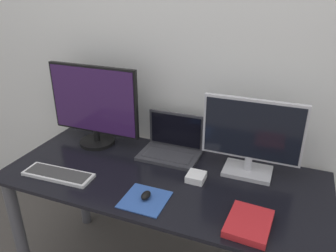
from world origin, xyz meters
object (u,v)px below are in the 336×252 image
Objects in this scene: monitor_right at (251,137)px; laptop at (172,145)px; keyboard at (58,174)px; power_brick at (196,177)px; mouse at (146,195)px; book at (249,223)px; monitor_left at (94,105)px.

monitor_right is 0.45m from laptop.
laptop is 0.60m from keyboard.
monitor_right reaches higher than power_brick.
mouse is (-0.38, -0.38, -0.18)m from monitor_right.
monitor_right is 1.32× the size of keyboard.
book is 2.42× the size of power_brick.
laptop is at bearing 135.15° from power_brick.
book is (0.92, -0.02, 0.01)m from keyboard.
laptop is 0.43m from mouse.
monitor_right is at bearing 23.74° from keyboard.
keyboard is at bearing 178.92° from mouse.
monitor_left is 0.87m from monitor_right.
keyboard is 0.92m from book.
keyboard is (-0.43, -0.42, -0.05)m from laptop.
mouse is (0.48, -0.01, 0.01)m from keyboard.
monitor_left is at bearing 180.00° from monitor_right.
mouse reaches higher than book.
mouse is at bearing 179.07° from book.
monitor_right reaches higher than book.
power_brick is (-0.29, 0.23, 0.00)m from book.
laptop is (0.45, 0.04, -0.18)m from monitor_left.
book is (0.45, -0.01, -0.01)m from mouse.
mouse is at bearing -84.18° from laptop.
monitor_left is 0.71m from power_brick.
laptop is 3.54× the size of power_brick.
monitor_right is 0.44m from book.
book is 0.37m from power_brick.
monitor_left is 0.44m from keyboard.
monitor_left reaches higher than power_brick.
laptop reaches higher than keyboard.
mouse reaches higher than keyboard.
mouse is (0.50, -0.38, -0.22)m from monitor_left.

